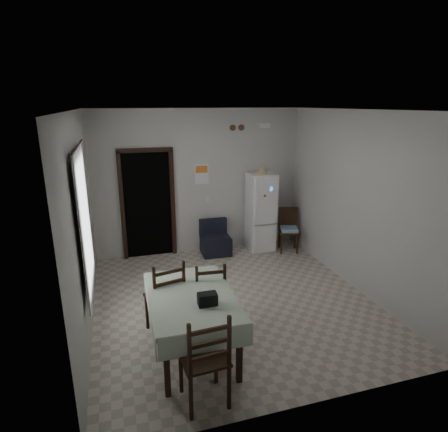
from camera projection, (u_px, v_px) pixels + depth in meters
name	position (u px, v px, depth m)	size (l,w,h in m)	color
ground	(233.00, 300.00, 5.91)	(4.50, 4.50, 0.00)	#BCAC99
ceiling	(235.00, 110.00, 5.07)	(4.20, 4.50, 0.02)	white
wall_back	(199.00, 183.00, 7.55)	(4.20, 0.02, 2.90)	beige
wall_front	(310.00, 278.00, 3.42)	(4.20, 0.02, 2.90)	beige
wall_left	(82.00, 225.00, 4.91)	(0.02, 4.50, 2.90)	beige
wall_right	(357.00, 202.00, 6.06)	(0.02, 4.50, 2.90)	beige
doorway	(147.00, 203.00, 7.56)	(1.06, 0.52, 2.22)	black
window_recess	(76.00, 223.00, 4.69)	(0.10, 1.20, 1.60)	silver
curtain	(85.00, 222.00, 4.72)	(0.02, 1.45, 1.85)	beige
curtain_rod	(77.00, 146.00, 4.44)	(0.02, 0.02, 1.60)	black
calendar	(202.00, 174.00, 7.51)	(0.28, 0.02, 0.40)	white
calendar_image	(202.00, 169.00, 7.47)	(0.24, 0.01, 0.14)	orange
light_switch	(207.00, 199.00, 7.68)	(0.08, 0.02, 0.12)	beige
vent_left	(233.00, 128.00, 7.42)	(0.12, 0.12, 0.03)	brown
vent_right	(241.00, 128.00, 7.47)	(0.12, 0.12, 0.03)	brown
emergency_light	(264.00, 126.00, 7.57)	(0.25, 0.07, 0.09)	white
fridge	(261.00, 212.00, 7.78)	(0.53, 0.53, 1.63)	white
tan_cone	(262.00, 169.00, 7.46)	(0.24, 0.24, 0.19)	tan
navy_seat	(216.00, 238.00, 7.65)	(0.58, 0.56, 0.70)	black
corner_chair	(289.00, 230.00, 7.77)	(0.39, 0.39, 0.90)	black
dining_table	(192.00, 324.00, 4.58)	(1.00, 1.52, 0.79)	beige
black_bag	(207.00, 299.00, 4.23)	(0.22, 0.13, 0.14)	black
dining_chair_far_left	(165.00, 296.00, 4.95)	(0.46, 0.46, 1.07)	black
dining_chair_far_right	(209.00, 293.00, 5.10)	(0.43, 0.43, 0.99)	black
dining_chair_near_head	(204.00, 356.00, 3.77)	(0.46, 0.46, 1.07)	black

